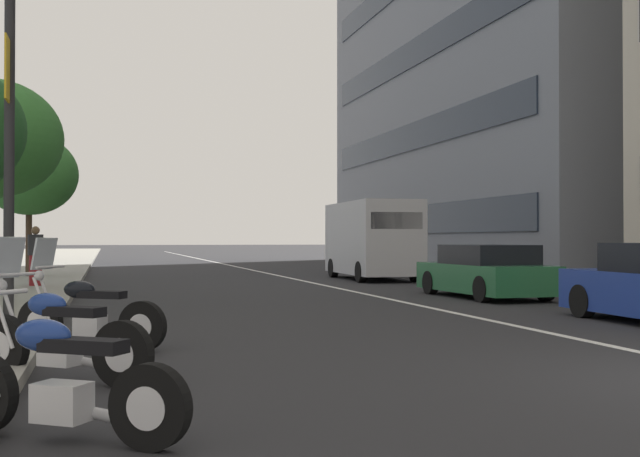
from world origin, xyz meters
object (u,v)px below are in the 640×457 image
object	(u,v)px
delivery_van_ahead	(372,238)
motorcycle_far_end_row	(60,385)
pedestrian_on_plaza	(35,256)
motorcycle_second_in_row	(88,316)
street_tree_mid_sidewalk	(29,175)
motorcycle_mid_row	(57,339)
car_following_behind	(485,272)
street_lamp_with_banners	(29,7)

from	to	relation	value
delivery_van_ahead	motorcycle_far_end_row	bearing A→B (deg)	157.61
pedestrian_on_plaza	motorcycle_second_in_row	bearing A→B (deg)	-2.65
motorcycle_far_end_row	street_tree_mid_sidewalk	distance (m)	24.56
motorcycle_mid_row	car_following_behind	distance (m)	13.73
motorcycle_second_in_row	street_tree_mid_sidewalk	distance (m)	19.62
motorcycle_second_in_row	car_following_behind	world-z (taller)	motorcycle_second_in_row
motorcycle_second_in_row	car_following_behind	xyz separation A→B (m)	(7.20, -9.45, 0.19)
motorcycle_mid_row	car_following_behind	size ratio (longest dim) A/B	0.41
street_lamp_with_banners	motorcycle_far_end_row	bearing A→B (deg)	-173.43
motorcycle_second_in_row	street_lamp_with_banners	distance (m)	6.42
motorcycle_mid_row	car_following_behind	bearing A→B (deg)	-97.39
motorcycle_second_in_row	street_tree_mid_sidewalk	bearing A→B (deg)	-50.08
motorcycle_far_end_row	motorcycle_second_in_row	xyz separation A→B (m)	(5.03, -0.08, 0.04)
motorcycle_mid_row	delivery_van_ahead	bearing A→B (deg)	-79.83
delivery_van_ahead	car_following_behind	bearing A→B (deg)	-179.04
street_lamp_with_banners	street_tree_mid_sidewalk	bearing A→B (deg)	5.00
motorcycle_far_end_row	motorcycle_second_in_row	world-z (taller)	motorcycle_second_in_row
motorcycle_mid_row	car_following_behind	xyz separation A→B (m)	(9.72, -9.69, 0.18)
motorcycle_far_end_row	car_following_behind	bearing A→B (deg)	-93.56
street_tree_mid_sidewalk	car_following_behind	bearing A→B (deg)	-135.21
delivery_van_ahead	pedestrian_on_plaza	distance (m)	11.88
motorcycle_far_end_row	street_tree_mid_sidewalk	xyz separation A→B (m)	(24.22, 2.36, 3.37)
car_following_behind	street_lamp_with_banners	size ratio (longest dim) A/B	0.48
motorcycle_far_end_row	pedestrian_on_plaza	size ratio (longest dim) A/B	1.06
motorcycle_mid_row	motorcycle_far_end_row	bearing A→B (deg)	131.19
street_tree_mid_sidewalk	motorcycle_mid_row	bearing A→B (deg)	-174.21
motorcycle_far_end_row	car_following_behind	xyz separation A→B (m)	(12.24, -9.53, 0.22)
street_lamp_with_banners	pedestrian_on_plaza	distance (m)	10.19
motorcycle_far_end_row	pedestrian_on_plaza	distance (m)	17.94
delivery_van_ahead	pedestrian_on_plaza	xyz separation A→B (m)	(-3.66, 11.29, -0.49)
motorcycle_far_end_row	pedestrian_on_plaza	xyz separation A→B (m)	(17.86, 1.62, 0.59)
car_following_behind	pedestrian_on_plaza	xyz separation A→B (m)	(5.62, 11.15, 0.37)
motorcycle_far_end_row	pedestrian_on_plaza	bearing A→B (deg)	-50.46
motorcycle_far_end_row	delivery_van_ahead	bearing A→B (deg)	-79.84
motorcycle_mid_row	motorcycle_second_in_row	xyz separation A→B (m)	(2.51, -0.24, -0.00)
motorcycle_far_end_row	motorcycle_second_in_row	size ratio (longest dim) A/B	0.91
motorcycle_mid_row	delivery_van_ahead	world-z (taller)	delivery_van_ahead
car_following_behind	street_lamp_with_banners	xyz separation A→B (m)	(-3.47, 10.54, 4.93)
motorcycle_mid_row	street_tree_mid_sidewalk	xyz separation A→B (m)	(21.70, 2.20, 3.33)
motorcycle_far_end_row	street_lamp_with_banners	distance (m)	10.22
motorcycle_mid_row	street_tree_mid_sidewalk	bearing A→B (deg)	-46.68
motorcycle_second_in_row	pedestrian_on_plaza	xyz separation A→B (m)	(12.82, 1.70, 0.55)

